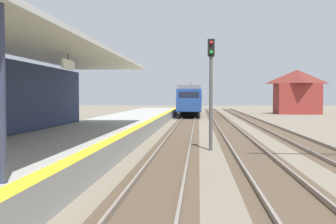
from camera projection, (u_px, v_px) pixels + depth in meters
station_platform at (78, 142)px, 18.46m from camera, size 5.00×80.00×0.91m
track_pair_nearest_platform at (178, 142)px, 22.13m from camera, size 2.34×120.00×0.16m
track_pair_middle at (240, 142)px, 21.87m from camera, size 2.34×120.00×0.16m
track_pair_far_side at (304, 143)px, 21.61m from camera, size 2.34×120.00×0.16m
approaching_train at (190, 99)px, 54.61m from camera, size 2.93×19.60×4.76m
rail_signal_post at (211, 82)px, 18.77m from camera, size 0.32×0.34×5.20m
distant_trackside_house at (297, 91)px, 58.33m from camera, size 6.60×5.28×6.40m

